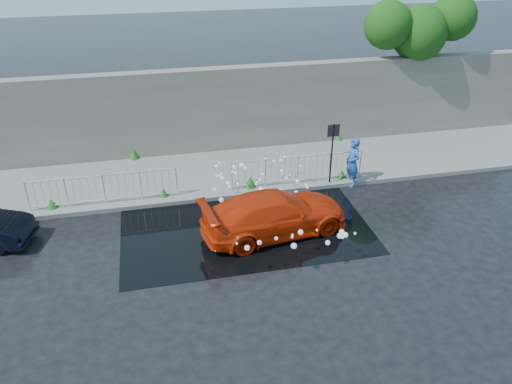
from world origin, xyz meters
TOP-DOWN VIEW (x-y plane):
  - ground at (0.00, 0.00)m, footprint 90.00×90.00m
  - pavement at (0.00, 5.00)m, footprint 30.00×4.00m
  - curb at (0.00, 3.00)m, footprint 30.00×0.25m
  - retaining_wall at (0.00, 7.20)m, footprint 30.00×0.60m
  - puddle at (0.50, 1.00)m, footprint 8.00×5.00m
  - sign_post at (4.20, 3.10)m, footprint 0.45×0.06m
  - tree at (9.48, 7.42)m, footprint 5.02×2.40m
  - railing_left at (-4.00, 3.35)m, footprint 5.05×0.05m
  - railing_right at (3.00, 3.35)m, footprint 5.05×0.05m
  - weeds at (-0.40, 4.50)m, footprint 12.17×3.93m
  - water_spray at (1.55, 1.32)m, footprint 3.56×5.85m
  - red_car at (1.38, 0.48)m, footprint 5.00×2.67m
  - person at (5.02, 3.00)m, footprint 0.56×0.76m

SIDE VIEW (x-z plane):
  - ground at x=0.00m, z-range 0.00..0.00m
  - puddle at x=0.50m, z-range 0.00..0.01m
  - pavement at x=0.00m, z-range 0.00..0.15m
  - curb at x=0.00m, z-range 0.00..0.16m
  - weeds at x=-0.40m, z-range 0.11..0.54m
  - red_car at x=1.38m, z-range 0.00..1.38m
  - railing_left at x=-4.00m, z-range 0.19..1.29m
  - railing_right at x=3.00m, z-range 0.19..1.29m
  - water_spray at x=1.55m, z-range 0.22..1.26m
  - person at x=5.02m, z-range 0.00..1.89m
  - sign_post at x=4.20m, z-range 0.47..2.97m
  - retaining_wall at x=0.00m, z-range 0.15..3.65m
  - tree at x=9.48m, z-range 1.72..7.92m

